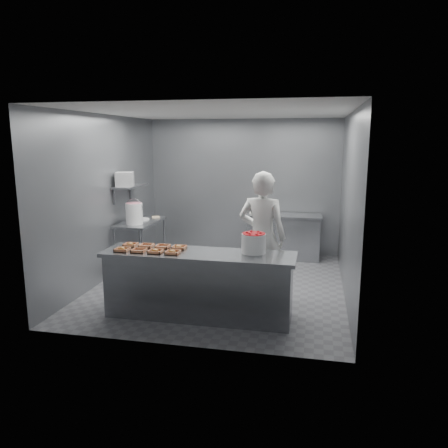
# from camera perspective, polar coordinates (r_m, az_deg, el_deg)

# --- Properties ---
(floor) EXTENTS (4.50, 4.50, 0.00)m
(floor) POSITION_cam_1_polar(r_m,az_deg,el_deg) (7.38, -0.47, -7.88)
(floor) COLOR #4C4C51
(floor) RESTS_ON ground
(ceiling) EXTENTS (4.50, 4.50, 0.00)m
(ceiling) POSITION_cam_1_polar(r_m,az_deg,el_deg) (6.99, -0.51, 14.39)
(ceiling) COLOR white
(ceiling) RESTS_ON wall_back
(wall_back) EXTENTS (4.00, 0.04, 2.80)m
(wall_back) POSITION_cam_1_polar(r_m,az_deg,el_deg) (9.24, 2.54, 4.88)
(wall_back) COLOR slate
(wall_back) RESTS_ON ground
(wall_left) EXTENTS (0.04, 4.50, 2.80)m
(wall_left) POSITION_cam_1_polar(r_m,az_deg,el_deg) (7.73, -15.16, 3.28)
(wall_left) COLOR slate
(wall_left) RESTS_ON ground
(wall_right) EXTENTS (0.04, 4.50, 2.80)m
(wall_right) POSITION_cam_1_polar(r_m,az_deg,el_deg) (6.90, 15.96, 2.35)
(wall_right) COLOR slate
(wall_right) RESTS_ON ground
(service_counter) EXTENTS (2.60, 0.70, 0.90)m
(service_counter) POSITION_cam_1_polar(r_m,az_deg,el_deg) (5.99, -3.30, -7.87)
(service_counter) COLOR slate
(service_counter) RESTS_ON ground
(prep_table) EXTENTS (0.60, 1.20, 0.90)m
(prep_table) POSITION_cam_1_polar(r_m,az_deg,el_deg) (8.26, -10.82, -1.74)
(prep_table) COLOR slate
(prep_table) RESTS_ON ground
(back_counter) EXTENTS (1.50, 0.60, 0.90)m
(back_counter) POSITION_cam_1_polar(r_m,az_deg,el_deg) (8.95, 7.81, -1.57)
(back_counter) COLOR slate
(back_counter) RESTS_ON ground
(wall_shelf) EXTENTS (0.35, 0.90, 0.03)m
(wall_shelf) POSITION_cam_1_polar(r_m,az_deg,el_deg) (8.17, -12.17, 4.88)
(wall_shelf) COLOR slate
(wall_shelf) RESTS_ON wall_left
(tray_0) EXTENTS (0.19, 0.18, 0.06)m
(tray_0) POSITION_cam_1_polar(r_m,az_deg,el_deg) (6.08, -13.16, -3.24)
(tray_0) COLOR tan
(tray_0) RESTS_ON service_counter
(tray_1) EXTENTS (0.19, 0.18, 0.04)m
(tray_1) POSITION_cam_1_polar(r_m,az_deg,el_deg) (5.99, -11.05, -3.41)
(tray_1) COLOR tan
(tray_1) RESTS_ON service_counter
(tray_2) EXTENTS (0.19, 0.18, 0.06)m
(tray_2) POSITION_cam_1_polar(r_m,az_deg,el_deg) (5.90, -8.93, -3.53)
(tray_2) COLOR tan
(tray_2) RESTS_ON service_counter
(tray_3) EXTENTS (0.19, 0.18, 0.06)m
(tray_3) POSITION_cam_1_polar(r_m,az_deg,el_deg) (5.82, -6.72, -3.67)
(tray_3) COLOR tan
(tray_3) RESTS_ON service_counter
(tray_4) EXTENTS (0.19, 0.18, 0.06)m
(tray_4) POSITION_cam_1_polar(r_m,az_deg,el_deg) (6.32, -12.13, -2.65)
(tray_4) COLOR tan
(tray_4) RESTS_ON service_counter
(tray_5) EXTENTS (0.19, 0.18, 0.04)m
(tray_5) POSITION_cam_1_polar(r_m,az_deg,el_deg) (6.23, -10.08, -2.81)
(tray_5) COLOR tan
(tray_5) RESTS_ON service_counter
(tray_6) EXTENTS (0.19, 0.18, 0.04)m
(tray_6) POSITION_cam_1_polar(r_m,az_deg,el_deg) (6.15, -8.00, -2.94)
(tray_6) COLOR tan
(tray_6) RESTS_ON service_counter
(tray_7) EXTENTS (0.19, 0.18, 0.06)m
(tray_7) POSITION_cam_1_polar(r_m,az_deg,el_deg) (6.07, -5.90, -3.04)
(tray_7) COLOR tan
(tray_7) RESTS_ON service_counter
(worker) EXTENTS (0.77, 0.56, 1.94)m
(worker) POSITION_cam_1_polar(r_m,az_deg,el_deg) (6.46, 5.00, -1.72)
(worker) COLOR silver
(worker) RESTS_ON ground
(strawberry_tub) EXTENTS (0.33, 0.33, 0.27)m
(strawberry_tub) POSITION_cam_1_polar(r_m,az_deg,el_deg) (5.81, 3.90, -2.40)
(strawberry_tub) COLOR silver
(strawberry_tub) RESTS_ON service_counter
(glaze_bucket) EXTENTS (0.31, 0.30, 0.46)m
(glaze_bucket) POSITION_cam_1_polar(r_m,az_deg,el_deg) (7.91, -11.65, 1.41)
(glaze_bucket) COLOR silver
(glaze_bucket) RESTS_ON prep_table
(bucket_lid) EXTENTS (0.38, 0.38, 0.02)m
(bucket_lid) POSITION_cam_1_polar(r_m,az_deg,el_deg) (8.33, -10.80, 0.61)
(bucket_lid) COLOR silver
(bucket_lid) RESTS_ON prep_table
(rag) EXTENTS (0.18, 0.17, 0.02)m
(rag) POSITION_cam_1_polar(r_m,az_deg,el_deg) (8.54, -8.90, 0.93)
(rag) COLOR #CCB28C
(rag) RESTS_ON prep_table
(appliance) EXTENTS (0.38, 0.41, 0.25)m
(appliance) POSITION_cam_1_polar(r_m,az_deg,el_deg) (7.96, -12.84, 5.72)
(appliance) COLOR gray
(appliance) RESTS_ON wall_shelf
(paper_stack) EXTENTS (0.34, 0.27, 0.04)m
(paper_stack) POSITION_cam_1_polar(r_m,az_deg,el_deg) (8.91, 4.47, 1.50)
(paper_stack) COLOR silver
(paper_stack) RESTS_ON back_counter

